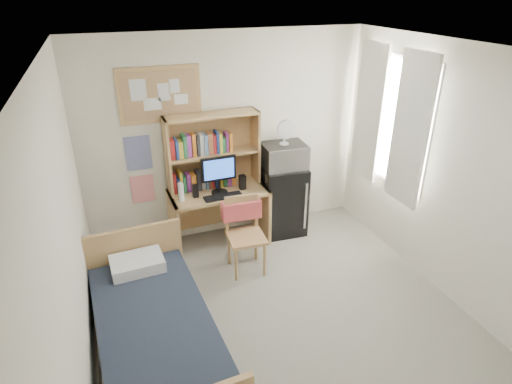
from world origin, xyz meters
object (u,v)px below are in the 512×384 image
object	(u,v)px
monitor	(219,176)
desk_chair	(246,237)
desk	(219,217)
bed	(157,341)
desk_fan	(284,133)
microwave	(284,156)
speaker_right	(242,182)
mini_fridge	(282,199)
speaker_left	(195,191)
bulletin_board	(160,95)

from	to	relation	value
monitor	desk_chair	bearing A→B (deg)	-79.94
desk	monitor	xyz separation A→B (m)	(0.00, -0.06, 0.60)
bed	monitor	distance (m)	2.10
desk_chair	desk_fan	xyz separation A→B (m)	(0.74, 0.68, 0.94)
desk_chair	monitor	distance (m)	0.82
microwave	desk_chair	bearing A→B (deg)	-134.24
speaker_right	monitor	bearing A→B (deg)	180.00
desk_chair	bed	distance (m)	1.60
mini_fridge	bed	bearing A→B (deg)	-134.59
mini_fridge	desk_fan	bearing A→B (deg)	-90.00
desk_chair	microwave	bearing A→B (deg)	45.79
speaker_left	desk	bearing A→B (deg)	11.31
desk_chair	mini_fridge	size ratio (longest dim) A/B	0.96
speaker_left	microwave	bearing A→B (deg)	1.77
mini_fridge	bed	distance (m)	2.62
monitor	speaker_left	size ratio (longest dim) A/B	2.85
desk_chair	speaker_right	world-z (taller)	speaker_right
bed	microwave	xyz separation A→B (m)	(1.93, 1.73, 0.83)
bed	speaker_right	world-z (taller)	speaker_right
desk_chair	microwave	size ratio (longest dim) A/B	1.69
desk	mini_fridge	bearing A→B (deg)	-0.24
bed	speaker_right	size ratio (longest dim) A/B	10.43
mini_fridge	speaker_right	distance (m)	0.69
mini_fridge	microwave	bearing A→B (deg)	-90.00
speaker_left	speaker_right	world-z (taller)	speaker_right
monitor	microwave	distance (m)	0.88
desk_fan	speaker_left	bearing A→B (deg)	-173.28
desk	microwave	distance (m)	1.13
mini_fridge	bulletin_board	bearing A→B (deg)	172.14
mini_fridge	desk_chair	bearing A→B (deg)	-133.46
speaker_right	desk_fan	size ratio (longest dim) A/B	0.63
bulletin_board	monitor	bearing A→B (deg)	-33.06
speaker_left	monitor	bearing A→B (deg)	-0.00
desk_chair	desk_fan	size ratio (longest dim) A/B	3.10
desk	speaker_right	world-z (taller)	speaker_right
desk_chair	speaker_right	distance (m)	0.76
desk	desk_fan	xyz separation A→B (m)	(0.88, 0.00, 1.02)
desk_chair	bed	bearing A→B (deg)	-135.29
speaker_right	microwave	distance (m)	0.63
bulletin_board	bed	bearing A→B (deg)	-103.81
desk_fan	monitor	bearing A→B (deg)	-172.67
mini_fridge	desk	bearing A→B (deg)	-175.29
bed	desk_fan	distance (m)	2.83
desk_chair	mini_fridge	xyz separation A→B (m)	(0.75, 0.70, 0.02)
desk_chair	speaker_left	world-z (taller)	speaker_left
bulletin_board	speaker_left	size ratio (longest dim) A/B	5.92
bulletin_board	speaker_right	bearing A→B (deg)	-22.43
bulletin_board	monitor	size ratio (longest dim) A/B	2.08
speaker_right	mini_fridge	bearing A→B (deg)	5.57
desk	microwave	bearing A→B (deg)	-1.54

